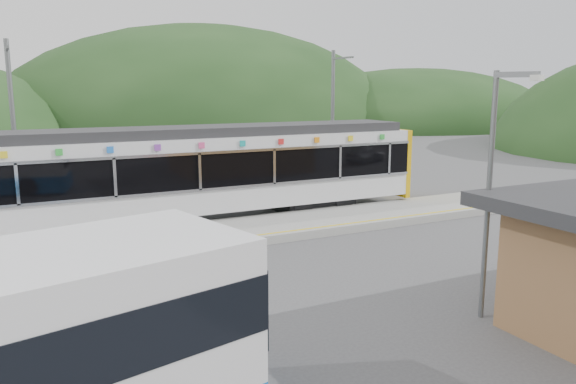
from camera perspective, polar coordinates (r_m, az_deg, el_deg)
name	(u,v)px	position (r m, az deg, el deg)	size (l,w,h in m)	color
ground	(283,260)	(17.44, -0.52, -6.89)	(120.00, 120.00, 0.00)	#4C4C4F
hills	(355,208)	(24.90, 6.81, -1.66)	(146.00, 149.00, 26.00)	#1E3D19
platform	(242,231)	(20.29, -4.70, -3.98)	(26.00, 3.20, 0.30)	#9E9E99
yellow_line	(257,235)	(19.10, -3.21, -4.41)	(26.00, 0.10, 0.01)	yellow
train	(176,172)	(21.92, -11.35, 2.04)	(20.44, 3.01, 3.74)	black
catenary_mast_west	(14,131)	(23.51, -26.07, 5.63)	(0.18, 1.80, 7.00)	slate
catenary_mast_east	(333,121)	(27.58, 4.58, 7.22)	(0.18, 1.80, 7.00)	slate
lamp_post	(494,175)	(13.09, 20.21, 1.66)	(0.46, 1.05, 5.59)	slate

